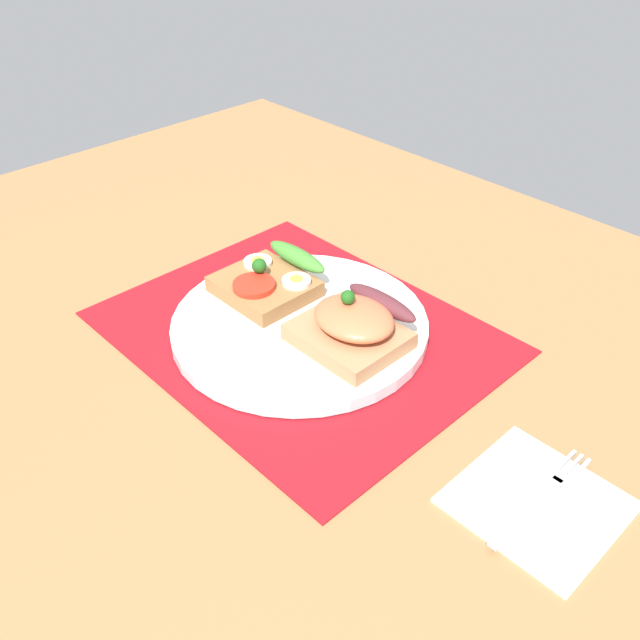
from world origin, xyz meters
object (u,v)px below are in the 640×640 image
(sandwich_egg_tomato, at_px, (270,280))
(sandwich_salmon, at_px, (354,325))
(fork, at_px, (543,495))
(plate, at_px, (300,325))
(napkin, at_px, (538,501))

(sandwich_egg_tomato, bearing_deg, sandwich_salmon, 0.66)
(fork, bearing_deg, sandwich_salmon, 173.17)
(plate, bearing_deg, sandwich_salmon, 13.31)
(napkin, relative_size, fork, 0.92)
(sandwich_salmon, relative_size, fork, 0.80)
(fork, bearing_deg, plate, 177.50)
(napkin, bearing_deg, sandwich_egg_tomato, 175.06)
(plate, relative_size, sandwich_salmon, 2.58)
(sandwich_egg_tomato, distance_m, sandwich_salmon, 0.12)
(plate, distance_m, fork, 0.29)
(sandwich_salmon, distance_m, napkin, 0.23)
(sandwich_egg_tomato, relative_size, napkin, 0.86)
(sandwich_egg_tomato, height_order, fork, sandwich_egg_tomato)
(plate, relative_size, napkin, 2.23)
(sandwich_egg_tomato, bearing_deg, napkin, -4.94)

